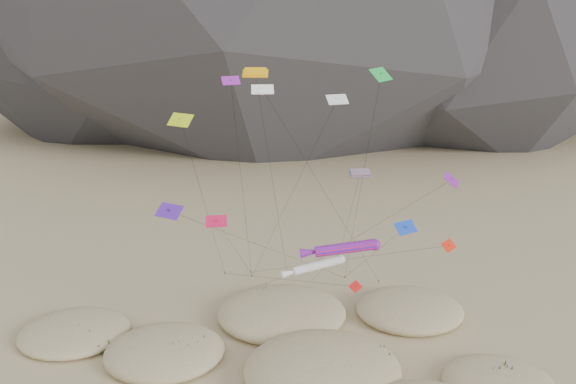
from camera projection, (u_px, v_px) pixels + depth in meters
name	position (u px, v px, depth m)	size (l,w,h in m)	color
dunes	(279.00, 372.00, 51.74)	(51.48, 35.02, 3.76)	#CCB789
dune_grass	(287.00, 371.00, 51.56)	(42.29, 29.07, 1.52)	black
kite_stakes	(296.00, 275.00, 71.19)	(19.34, 3.65, 0.30)	#3F2D1E
rainbow_tube_kite	(342.00, 249.00, 51.27)	(7.49, 16.67, 12.52)	#ED184B
white_tube_kite	(315.00, 266.00, 53.71)	(8.86, 14.52, 9.74)	silver
orange_parafoil	(256.00, 77.00, 50.17)	(4.91, 15.12, 27.56)	#EBA00C
multi_parafoil	(360.00, 175.00, 54.91)	(2.22, 14.59, 17.65)	red
delta_kites	(315.00, 167.00, 52.59)	(28.86, 19.49, 26.90)	#561DAD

